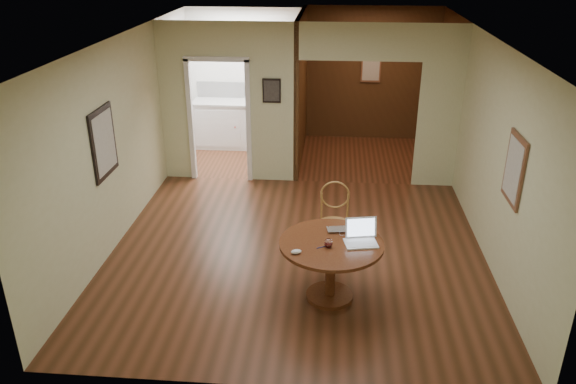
# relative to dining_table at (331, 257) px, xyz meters

# --- Properties ---
(floor) EXTENTS (5.00, 5.00, 0.00)m
(floor) POSITION_rel_dining_table_xyz_m (-0.46, 0.99, -0.55)
(floor) COLOR #442613
(floor) RESTS_ON ground
(room_shell) EXTENTS (5.20, 7.50, 5.00)m
(room_shell) POSITION_rel_dining_table_xyz_m (-0.93, 4.09, 0.74)
(room_shell) COLOR silver
(room_shell) RESTS_ON ground
(dining_table) EXTENTS (1.19, 1.19, 0.74)m
(dining_table) POSITION_rel_dining_table_xyz_m (0.00, 0.00, 0.00)
(dining_table) COLOR brown
(dining_table) RESTS_ON ground
(chair) EXTENTS (0.43, 0.43, 1.00)m
(chair) POSITION_rel_dining_table_xyz_m (0.03, 1.06, 0.01)
(chair) COLOR olive
(chair) RESTS_ON ground
(open_laptop) EXTENTS (0.40, 0.37, 0.25)m
(open_laptop) POSITION_rel_dining_table_xyz_m (0.33, 0.05, 0.26)
(open_laptop) COLOR white
(open_laptop) RESTS_ON dining_table
(closed_laptop) EXTENTS (0.40, 0.29, 0.03)m
(closed_laptop) POSITION_rel_dining_table_xyz_m (0.13, 0.24, 0.21)
(closed_laptop) COLOR #ABABAF
(closed_laptop) RESTS_ON dining_table
(mouse) EXTENTS (0.13, 0.10, 0.05)m
(mouse) POSITION_rel_dining_table_xyz_m (-0.38, -0.28, 0.22)
(mouse) COLOR white
(mouse) RESTS_ON dining_table
(wine_glass) EXTENTS (0.10, 0.10, 0.11)m
(wine_glass) POSITION_rel_dining_table_xyz_m (-0.03, -0.11, 0.25)
(wine_glass) COLOR white
(wine_glass) RESTS_ON dining_table
(pen) EXTENTS (0.12, 0.07, 0.01)m
(pen) POSITION_rel_dining_table_xyz_m (-0.10, -0.12, 0.20)
(pen) COLOR navy
(pen) RESTS_ON dining_table
(kitchen_cabinet) EXTENTS (2.06, 0.60, 0.94)m
(kitchen_cabinet) POSITION_rel_dining_table_xyz_m (-1.81, 5.19, -0.08)
(kitchen_cabinet) COLOR white
(kitchen_cabinet) RESTS_ON ground
(grocery_bag) EXTENTS (0.36, 0.33, 0.29)m
(grocery_bag) POSITION_rel_dining_table_xyz_m (-1.01, 5.19, 0.54)
(grocery_bag) COLOR beige
(grocery_bag) RESTS_ON kitchen_cabinet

